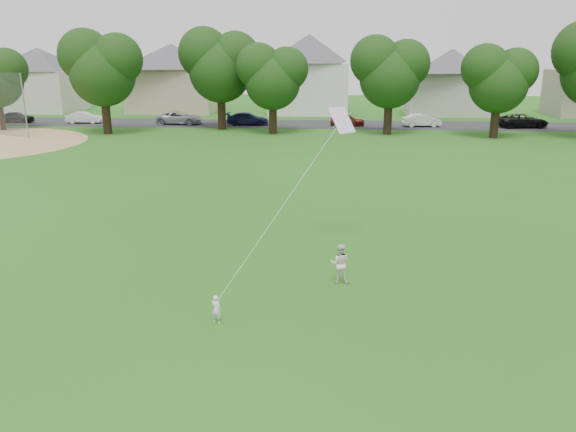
{
  "coord_description": "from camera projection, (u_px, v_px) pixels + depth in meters",
  "views": [
    {
      "loc": [
        2.59,
        -14.24,
        7.13
      ],
      "look_at": [
        1.37,
        2.0,
        2.3
      ],
      "focal_mm": 35.0,
      "sensor_mm": 36.0,
      "label": 1
    }
  ],
  "objects": [
    {
      "name": "ground",
      "position": [
        234.0,
        313.0,
        15.83
      ],
      "size": [
        160.0,
        160.0,
        0.0
      ],
      "primitive_type": "plane",
      "color": "#215A14",
      "rests_on": "ground"
    },
    {
      "name": "kite",
      "position": [
        288.0,
        198.0,
        17.64
      ],
      "size": [
        2.3,
        4.01,
        8.65
      ],
      "color": "silver",
      "rests_on": "ground"
    },
    {
      "name": "older_boy",
      "position": [
        340.0,
        263.0,
        17.74
      ],
      "size": [
        0.64,
        0.51,
        1.29
      ],
      "primitive_type": "imported",
      "rotation": [
        0.0,
        0.0,
        3.11
      ],
      "color": "silver",
      "rests_on": "ground"
    },
    {
      "name": "street",
      "position": [
        304.0,
        124.0,
        55.97
      ],
      "size": [
        90.0,
        7.0,
        0.01
      ],
      "primitive_type": "cube",
      "color": "#2D2D30",
      "rests_on": "ground"
    },
    {
      "name": "house_row",
      "position": [
        316.0,
        71.0,
        64.1
      ],
      "size": [
        76.78,
        14.07,
        10.43
      ],
      "color": "silver",
      "rests_on": "ground"
    },
    {
      "name": "parked_cars",
      "position": [
        364.0,
        120.0,
        54.42
      ],
      "size": [
        69.65,
        2.72,
        1.29
      ],
      "color": "black",
      "rests_on": "ground"
    },
    {
      "name": "toddler",
      "position": [
        216.0,
        309.0,
        15.15
      ],
      "size": [
        0.35,
        0.29,
        0.82
      ],
      "primitive_type": "imported",
      "rotation": [
        0.0,
        0.0,
        2.77
      ],
      "color": "white",
      "rests_on": "ground"
    },
    {
      "name": "tree_row",
      "position": [
        322.0,
        65.0,
        47.72
      ],
      "size": [
        82.83,
        9.3,
        9.77
      ],
      "color": "black",
      "rests_on": "ground"
    }
  ]
}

